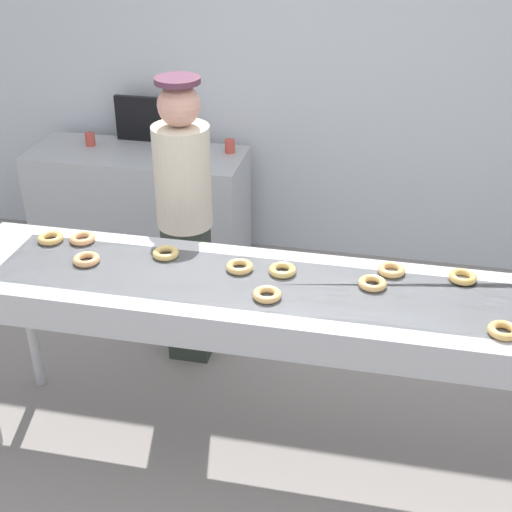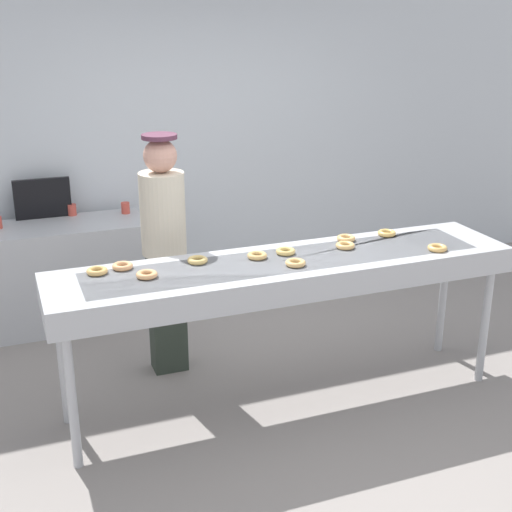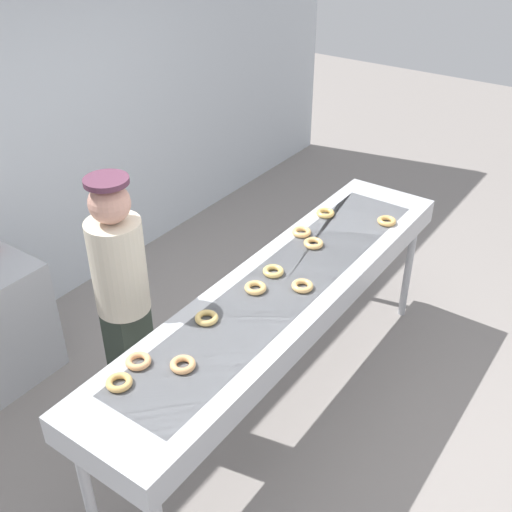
{
  "view_description": "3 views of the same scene",
  "coord_description": "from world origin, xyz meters",
  "px_view_note": "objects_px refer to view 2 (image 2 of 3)",
  "views": [
    {
      "loc": [
        0.49,
        -2.64,
        2.65
      ],
      "look_at": [
        -0.1,
        0.18,
        1.03
      ],
      "focal_mm": 49.39,
      "sensor_mm": 36.0,
      "label": 1
    },
    {
      "loc": [
        -1.63,
        -3.75,
        2.47
      ],
      "look_at": [
        -0.13,
        0.18,
        0.98
      ],
      "focal_mm": 48.79,
      "sensor_mm": 36.0,
      "label": 2
    },
    {
      "loc": [
        -2.48,
        -1.55,
        3.04
      ],
      "look_at": [
        0.01,
        0.21,
        1.1
      ],
      "focal_mm": 43.06,
      "sensor_mm": 36.0,
      "label": 3
    }
  ],
  "objects_px": {
    "glazed_donut_2": "(147,275)",
    "glazed_donut_6": "(197,260)",
    "worker_baker": "(164,244)",
    "fryer_conveyor": "(286,273)",
    "glazed_donut_7": "(387,233)",
    "prep_counter": "(52,276)",
    "paper_cup_0": "(125,208)",
    "glazed_donut_8": "(345,246)",
    "glazed_donut_1": "(437,248)",
    "glazed_donut_4": "(97,271)",
    "glazed_donut_10": "(123,266)",
    "glazed_donut_3": "(346,238)",
    "glazed_donut_9": "(295,263)",
    "menu_display": "(42,198)",
    "paper_cup_1": "(72,210)",
    "glazed_donut_0": "(257,256)",
    "glazed_donut_5": "(286,251)"
  },
  "relations": [
    {
      "from": "glazed_donut_4",
      "to": "worker_baker",
      "type": "xyz_separation_m",
      "value": [
        0.53,
        0.53,
        -0.06
      ]
    },
    {
      "from": "glazed_donut_0",
      "to": "prep_counter",
      "type": "relative_size",
      "value": 0.08
    },
    {
      "from": "paper_cup_1",
      "to": "glazed_donut_5",
      "type": "bearing_deg",
      "value": -59.55
    },
    {
      "from": "glazed_donut_2",
      "to": "glazed_donut_10",
      "type": "height_order",
      "value": "same"
    },
    {
      "from": "glazed_donut_5",
      "to": "glazed_donut_6",
      "type": "distance_m",
      "value": 0.58
    },
    {
      "from": "glazed_donut_0",
      "to": "glazed_donut_1",
      "type": "relative_size",
      "value": 1.0
    },
    {
      "from": "menu_display",
      "to": "glazed_donut_4",
      "type": "bearing_deg",
      "value": -85.01
    },
    {
      "from": "glazed_donut_1",
      "to": "glazed_donut_2",
      "type": "relative_size",
      "value": 1.0
    },
    {
      "from": "glazed_donut_10",
      "to": "glazed_donut_8",
      "type": "bearing_deg",
      "value": -5.25
    },
    {
      "from": "glazed_donut_7",
      "to": "menu_display",
      "type": "distance_m",
      "value": 2.81
    },
    {
      "from": "glazed_donut_1",
      "to": "glazed_donut_4",
      "type": "height_order",
      "value": "same"
    },
    {
      "from": "glazed_donut_7",
      "to": "glazed_donut_10",
      "type": "bearing_deg",
      "value": -179.8
    },
    {
      "from": "glazed_donut_1",
      "to": "glazed_donut_2",
      "type": "height_order",
      "value": "same"
    },
    {
      "from": "glazed_donut_10",
      "to": "worker_baker",
      "type": "bearing_deg",
      "value": 52.89
    },
    {
      "from": "glazed_donut_2",
      "to": "paper_cup_1",
      "type": "xyz_separation_m",
      "value": [
        -0.2,
        2.0,
        -0.11
      ]
    },
    {
      "from": "glazed_donut_7",
      "to": "prep_counter",
      "type": "bearing_deg",
      "value": 143.95
    },
    {
      "from": "worker_baker",
      "to": "menu_display",
      "type": "height_order",
      "value": "worker_baker"
    },
    {
      "from": "glazed_donut_0",
      "to": "glazed_donut_9",
      "type": "bearing_deg",
      "value": -50.75
    },
    {
      "from": "glazed_donut_3",
      "to": "menu_display",
      "type": "xyz_separation_m",
      "value": [
        -1.83,
        1.81,
        0.0
      ]
    },
    {
      "from": "worker_baker",
      "to": "fryer_conveyor",
      "type": "bearing_deg",
      "value": 132.9
    },
    {
      "from": "paper_cup_0",
      "to": "glazed_donut_8",
      "type": "bearing_deg",
      "value": -59.01
    },
    {
      "from": "glazed_donut_0",
      "to": "worker_baker",
      "type": "relative_size",
      "value": 0.07
    },
    {
      "from": "fryer_conveyor",
      "to": "glazed_donut_8",
      "type": "bearing_deg",
      "value": 9.64
    },
    {
      "from": "glazed_donut_3",
      "to": "glazed_donut_10",
      "type": "xyz_separation_m",
      "value": [
        -1.52,
        -0.0,
        0.0
      ]
    },
    {
      "from": "worker_baker",
      "to": "prep_counter",
      "type": "xyz_separation_m",
      "value": [
        -0.69,
        1.08,
        -0.53
      ]
    },
    {
      "from": "glazed_donut_1",
      "to": "glazed_donut_8",
      "type": "bearing_deg",
      "value": 154.41
    },
    {
      "from": "glazed_donut_6",
      "to": "glazed_donut_1",
      "type": "bearing_deg",
      "value": -12.25
    },
    {
      "from": "glazed_donut_8",
      "to": "paper_cup_1",
      "type": "height_order",
      "value": "glazed_donut_8"
    },
    {
      "from": "fryer_conveyor",
      "to": "glazed_donut_2",
      "type": "xyz_separation_m",
      "value": [
        -0.88,
        0.02,
        0.1
      ]
    },
    {
      "from": "menu_display",
      "to": "glazed_donut_1",
      "type": "bearing_deg",
      "value": -43.89
    },
    {
      "from": "glazed_donut_0",
      "to": "glazed_donut_4",
      "type": "height_order",
      "value": "same"
    },
    {
      "from": "fryer_conveyor",
      "to": "glazed_donut_4",
      "type": "height_order",
      "value": "glazed_donut_4"
    },
    {
      "from": "glazed_donut_2",
      "to": "glazed_donut_7",
      "type": "height_order",
      "value": "same"
    },
    {
      "from": "paper_cup_0",
      "to": "paper_cup_1",
      "type": "bearing_deg",
      "value": 166.96
    },
    {
      "from": "glazed_donut_4",
      "to": "glazed_donut_6",
      "type": "distance_m",
      "value": 0.61
    },
    {
      "from": "glazed_donut_3",
      "to": "fryer_conveyor",
      "type": "bearing_deg",
      "value": -158.05
    },
    {
      "from": "glazed_donut_4",
      "to": "fryer_conveyor",
      "type": "bearing_deg",
      "value": -8.9
    },
    {
      "from": "glazed_donut_2",
      "to": "glazed_donut_6",
      "type": "bearing_deg",
      "value": 21.2
    },
    {
      "from": "glazed_donut_7",
      "to": "glazed_donut_10",
      "type": "relative_size",
      "value": 1.0
    },
    {
      "from": "glazed_donut_9",
      "to": "menu_display",
      "type": "relative_size",
      "value": 0.28
    },
    {
      "from": "fryer_conveyor",
      "to": "menu_display",
      "type": "bearing_deg",
      "value": 122.79
    },
    {
      "from": "glazed_donut_2",
      "to": "glazed_donut_6",
      "type": "relative_size",
      "value": 1.0
    },
    {
      "from": "glazed_donut_9",
      "to": "glazed_donut_10",
      "type": "height_order",
      "value": "same"
    },
    {
      "from": "glazed_donut_2",
      "to": "glazed_donut_4",
      "type": "bearing_deg",
      "value": 148.19
    },
    {
      "from": "glazed_donut_1",
      "to": "glazed_donut_9",
      "type": "height_order",
      "value": "same"
    },
    {
      "from": "glazed_donut_8",
      "to": "glazed_donut_9",
      "type": "relative_size",
      "value": 1.0
    },
    {
      "from": "worker_baker",
      "to": "menu_display",
      "type": "relative_size",
      "value": 3.79
    },
    {
      "from": "glazed_donut_6",
      "to": "menu_display",
      "type": "bearing_deg",
      "value": 112.34
    },
    {
      "from": "paper_cup_1",
      "to": "fryer_conveyor",
      "type": "bearing_deg",
      "value": -61.8
    },
    {
      "from": "glazed_donut_9",
      "to": "prep_counter",
      "type": "distance_m",
      "value": 2.38
    }
  ]
}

